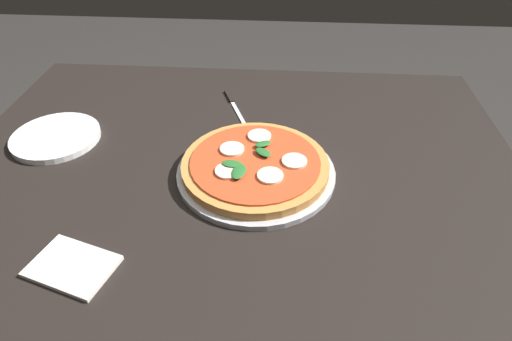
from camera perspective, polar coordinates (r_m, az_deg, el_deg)
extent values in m
cube|color=black|center=(0.92, -2.59, 0.21)|extent=(1.19, 0.89, 0.04)
cube|color=black|center=(1.56, -19.86, -1.49)|extent=(0.07, 0.07, 0.71)
cube|color=black|center=(1.49, 19.52, -3.32)|extent=(0.07, 0.07, 0.71)
cylinder|color=#B2B2B7|center=(0.87, 0.00, -0.21)|extent=(0.32, 0.32, 0.01)
cylinder|color=#C6843F|center=(0.86, -0.10, 0.65)|extent=(0.29, 0.29, 0.02)
cylinder|color=#CC4723|center=(0.85, -0.10, 1.24)|extent=(0.26, 0.26, 0.00)
cylinder|color=#F4EACC|center=(0.85, 5.10, 1.26)|extent=(0.05, 0.05, 0.00)
cylinder|color=#F4EACC|center=(0.92, 0.45, 4.61)|extent=(0.05, 0.05, 0.00)
cylinder|color=#F4EACC|center=(0.88, -3.20, 2.87)|extent=(0.05, 0.05, 0.00)
cylinder|color=#F4EACC|center=(0.82, -3.74, -0.05)|extent=(0.05, 0.05, 0.00)
cylinder|color=#F4EACC|center=(0.81, 1.90, -0.67)|extent=(0.05, 0.05, 0.00)
ellipsoid|color=#286B2D|center=(0.83, -3.20, 0.91)|extent=(0.04, 0.03, 0.00)
ellipsoid|color=#286B2D|center=(0.86, 0.95, 2.46)|extent=(0.04, 0.04, 0.00)
ellipsoid|color=#286B2D|center=(0.81, -2.28, -0.12)|extent=(0.03, 0.05, 0.00)
ellipsoid|color=#286B2D|center=(0.89, 0.94, 3.57)|extent=(0.04, 0.03, 0.00)
cylinder|color=white|center=(1.07, -24.97, 4.03)|extent=(0.19, 0.19, 0.01)
cube|color=white|center=(0.76, -23.13, -11.58)|extent=(0.15, 0.12, 0.01)
cube|color=black|center=(1.14, -3.55, 9.78)|extent=(0.03, 0.06, 0.01)
cube|color=silver|center=(1.07, -2.37, 7.61)|extent=(0.05, 0.10, 0.00)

